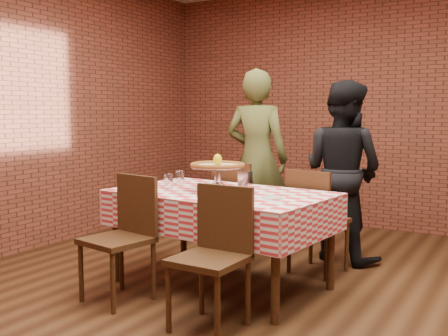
{
  "coord_description": "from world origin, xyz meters",
  "views": [
    {
      "loc": [
        1.56,
        -3.24,
        1.37
      ],
      "look_at": [
        -0.57,
        0.39,
        0.93
      ],
      "focal_mm": 42.16,
      "sensor_mm": 36.0,
      "label": 1
    }
  ],
  "objects": [
    {
      "name": "sweetener_packet_a",
      "position": [
        0.02,
        0.04,
        0.76
      ],
      "size": [
        0.05,
        0.04,
        0.0
      ],
      "primitive_type": "cube",
      "rotation": [
        0.0,
        0.0,
        -0.04
      ],
      "color": "white",
      "rests_on": "tablecloth"
    },
    {
      "name": "chair_near_right",
      "position": [
        -0.16,
        -0.5,
        0.45
      ],
      "size": [
        0.44,
        0.44,
        0.9
      ],
      "primitive_type": null,
      "rotation": [
        0.0,
        0.0,
        -0.03
      ],
      "color": "#442A16",
      "rests_on": "ground"
    },
    {
      "name": "pizza_stand",
      "position": [
        -0.57,
        0.29,
        0.85
      ],
      "size": [
        0.53,
        0.53,
        0.19
      ],
      "primitive_type": null,
      "rotation": [
        0.0,
        0.0,
        -0.25
      ],
      "color": "silver",
      "rests_on": "tablecloth"
    },
    {
      "name": "tablecloth",
      "position": [
        -0.54,
        0.28,
        0.62
      ],
      "size": [
        1.8,
        1.2,
        0.29
      ],
      "primitive_type": null,
      "rotation": [
        0.0,
        0.0,
        -0.1
      ],
      "color": "red",
      "rests_on": "table"
    },
    {
      "name": "lemon",
      "position": [
        -0.57,
        0.29,
        1.01
      ],
      "size": [
        0.08,
        0.08,
        0.09
      ],
      "primitive_type": "ellipsoid",
      "rotation": [
        0.0,
        0.0,
        -0.25
      ],
      "color": "yellow",
      "rests_on": "pizza"
    },
    {
      "name": "chair_far_left",
      "position": [
        -0.79,
        1.12,
        0.46
      ],
      "size": [
        0.49,
        0.49,
        0.92
      ],
      "primitive_type": null,
      "rotation": [
        0.0,
        0.0,
        3.03
      ],
      "color": "#442A16",
      "rests_on": "ground"
    },
    {
      "name": "sweetener_packet_b",
      "position": [
        0.08,
        0.04,
        0.76
      ],
      "size": [
        0.06,
        0.05,
        0.0
      ],
      "primitive_type": "cube",
      "rotation": [
        0.0,
        0.0,
        -0.39
      ],
      "color": "white",
      "rests_on": "tablecloth"
    },
    {
      "name": "table",
      "position": [
        -0.54,
        0.28,
        0.38
      ],
      "size": [
        1.76,
        1.16,
        0.75
      ],
      "primitive_type": "cube",
      "rotation": [
        0.0,
        0.0,
        -0.1
      ],
      "color": "#442A16",
      "rests_on": "ground"
    },
    {
      "name": "chair_far_right",
      "position": [
        0.01,
        1.0,
        0.45
      ],
      "size": [
        0.49,
        0.49,
        0.9
      ],
      "primitive_type": null,
      "rotation": [
        0.0,
        0.0,
        2.97
      ],
      "color": "#442A16",
      "rests_on": "ground"
    },
    {
      "name": "water_glass_left",
      "position": [
        -1.0,
        0.22,
        0.82
      ],
      "size": [
        0.08,
        0.08,
        0.12
      ],
      "primitive_type": "cylinder",
      "rotation": [
        0.0,
        0.0,
        -0.1
      ],
      "color": "white",
      "rests_on": "tablecloth"
    },
    {
      "name": "diner_olive",
      "position": [
        -0.88,
        1.57,
        0.91
      ],
      "size": [
        0.7,
        0.5,
        1.81
      ],
      "primitive_type": "imported",
      "rotation": [
        0.0,
        0.0,
        3.25
      ],
      "color": "#4C4F26",
      "rests_on": "ground"
    },
    {
      "name": "chair_near_left",
      "position": [
        -1.01,
        -0.41,
        0.46
      ],
      "size": [
        0.5,
        0.5,
        0.91
      ],
      "primitive_type": null,
      "rotation": [
        0.0,
        0.0,
        -0.17
      ],
      "color": "#442A16",
      "rests_on": "ground"
    },
    {
      "name": "back_wall",
      "position": [
        0.0,
        3.0,
        1.45
      ],
      "size": [
        5.5,
        0.0,
        5.5
      ],
      "primitive_type": "plane",
      "rotation": [
        1.57,
        0.0,
        0.0
      ],
      "color": "brown",
      "rests_on": "ground"
    },
    {
      "name": "condiment_caddy",
      "position": [
        -0.48,
        0.58,
        0.83
      ],
      "size": [
        0.1,
        0.08,
        0.14
      ],
      "primitive_type": "cube",
      "rotation": [
        0.0,
        0.0,
        -0.06
      ],
      "color": "silver",
      "rests_on": "tablecloth"
    },
    {
      "name": "pizza",
      "position": [
        -0.57,
        0.29,
        0.96
      ],
      "size": [
        0.53,
        0.53,
        0.03
      ],
      "primitive_type": "cylinder",
      "rotation": [
        0.0,
        0.0,
        -0.25
      ],
      "color": "beige",
      "rests_on": "pizza_stand"
    },
    {
      "name": "ground",
      "position": [
        0.0,
        0.0,
        0.0
      ],
      "size": [
        6.0,
        6.0,
        0.0
      ],
      "primitive_type": "plane",
      "color": "black",
      "rests_on": "ground"
    },
    {
      "name": "diner_black",
      "position": [
        0.05,
        1.52,
        0.83
      ],
      "size": [
        0.96,
        0.83,
        1.67
      ],
      "primitive_type": "imported",
      "rotation": [
        0.0,
        0.0,
        2.86
      ],
      "color": "black",
      "rests_on": "ground"
    },
    {
      "name": "side_plate",
      "position": [
        -0.04,
        0.16,
        0.76
      ],
      "size": [
        0.17,
        0.17,
        0.01
      ],
      "primitive_type": "cylinder",
      "rotation": [
        0.0,
        0.0,
        -0.1
      ],
      "color": "white",
      "rests_on": "tablecloth"
    },
    {
      "name": "water_glass_right",
      "position": [
        -1.05,
        0.45,
        0.82
      ],
      "size": [
        0.08,
        0.08,
        0.12
      ],
      "primitive_type": "cylinder",
      "rotation": [
        0.0,
        0.0,
        -0.1
      ],
      "color": "white",
      "rests_on": "tablecloth"
    }
  ]
}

